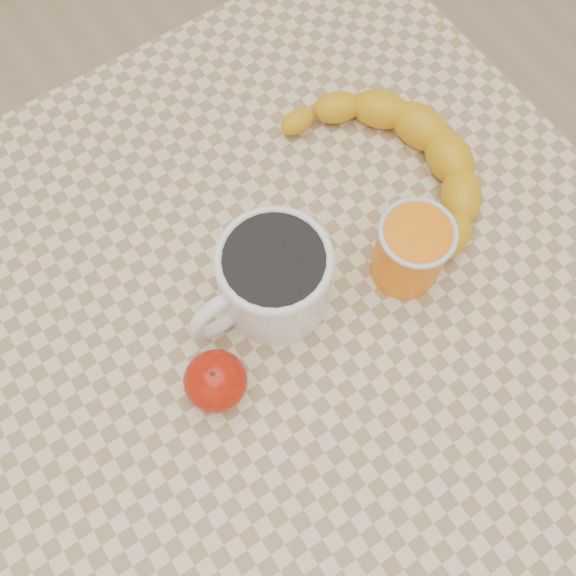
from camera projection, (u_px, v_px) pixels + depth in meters
ground at (288, 418)px, 1.41m from camera, size 3.00×3.00×0.00m
table at (288, 320)px, 0.79m from camera, size 0.80×0.80×0.75m
coffee_mug at (272, 278)px, 0.66m from camera, size 0.17×0.12×0.10m
orange_juice_glass at (411, 250)px, 0.68m from camera, size 0.08×0.08×0.09m
apple at (216, 381)px, 0.65m from camera, size 0.07×0.07×0.06m
banana at (395, 172)px, 0.74m from camera, size 0.31×0.38×0.05m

